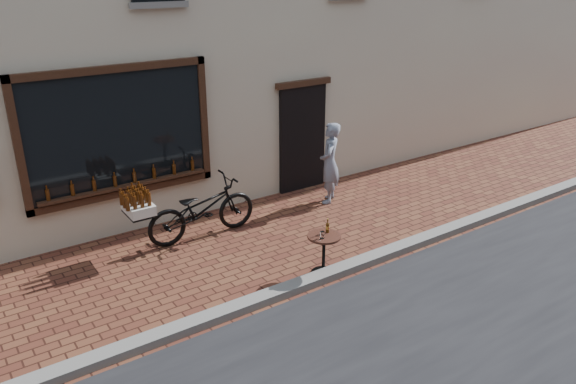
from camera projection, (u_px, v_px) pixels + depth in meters
ground at (334, 285)px, 8.41m from camera, size 90.00×90.00×0.00m
kerb at (326, 275)px, 8.54m from camera, size 90.00×0.25×0.12m
cargo_bicycle at (199, 209)px, 9.69m from camera, size 2.37×0.71×1.12m
bistro_table at (324, 246)px, 8.54m from camera, size 0.51×0.51×0.88m
pedestrian at (330, 163)px, 11.09m from camera, size 0.70×0.69×1.63m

